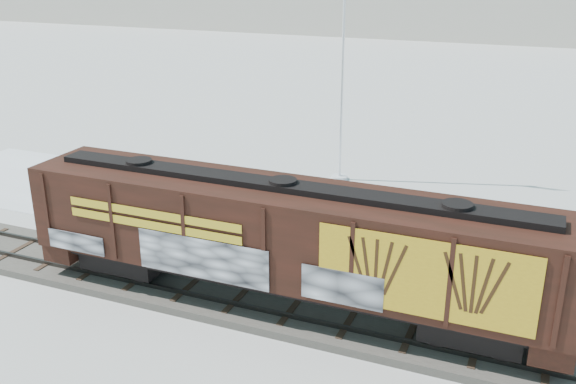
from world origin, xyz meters
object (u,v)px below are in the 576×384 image
at_px(flagpole, 344,90).
at_px(car_silver, 200,194).
at_px(car_dark, 365,228).
at_px(hopper_railcar, 283,236).
at_px(car_white, 252,205).

distance_m(flagpole, car_silver, 9.30).
bearing_deg(car_silver, car_dark, -86.51).
bearing_deg(flagpole, car_dark, -64.98).
xyz_separation_m(hopper_railcar, car_white, (-4.33, 6.65, -1.98)).
height_order(flagpole, car_dark, flagpole).
height_order(hopper_railcar, flagpole, flagpole).
bearing_deg(car_silver, flagpole, -27.40).
bearing_deg(hopper_railcar, flagpole, 99.96).
distance_m(flagpole, car_dark, 9.24).
bearing_deg(car_white, hopper_railcar, -130.63).
bearing_deg(car_silver, car_white, -89.60).
relative_size(hopper_railcar, car_silver, 3.81).
height_order(flagpole, car_white, flagpole).
relative_size(car_silver, car_white, 0.97).
height_order(car_silver, car_dark, car_silver).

